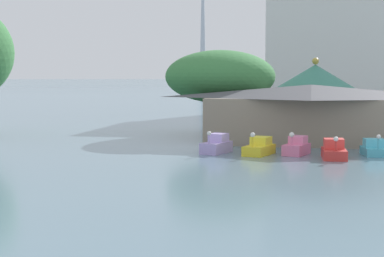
{
  "coord_description": "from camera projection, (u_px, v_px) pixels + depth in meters",
  "views": [
    {
      "loc": [
        10.45,
        -11.83,
        5.59
      ],
      "look_at": [
        4.21,
        19.01,
        2.75
      ],
      "focal_mm": 54.87,
      "sensor_mm": 36.0,
      "label": 1
    }
  ],
  "objects": [
    {
      "name": "pedal_boat_lavender",
      "position": [
        217.0,
        145.0,
        42.56
      ],
      "size": [
        2.15,
        3.0,
        1.68
      ],
      "rotation": [
        0.0,
        0.0,
        -1.9
      ],
      "color": "#B299D8",
      "rests_on": "ground"
    },
    {
      "name": "pedal_boat_yellow",
      "position": [
        259.0,
        148.0,
        41.6
      ],
      "size": [
        2.25,
        3.18,
        1.69
      ],
      "rotation": [
        0.0,
        0.0,
        -1.88
      ],
      "color": "yellow",
      "rests_on": "ground"
    },
    {
      "name": "pedal_boat_pink",
      "position": [
        297.0,
        147.0,
        41.64
      ],
      "size": [
        2.02,
        2.72,
        1.69
      ],
      "rotation": [
        0.0,
        0.0,
        -1.9
      ],
      "color": "pink",
      "rests_on": "ground"
    },
    {
      "name": "pedal_boat_red",
      "position": [
        334.0,
        151.0,
        39.65
      ],
      "size": [
        1.68,
        2.86,
        1.62
      ],
      "rotation": [
        0.0,
        0.0,
        -1.52
      ],
      "color": "red",
      "rests_on": "ground"
    },
    {
      "name": "pedal_boat_cyan",
      "position": [
        375.0,
        149.0,
        41.24
      ],
      "size": [
        1.9,
        2.53,
        1.58
      ],
      "rotation": [
        0.0,
        0.0,
        -1.43
      ],
      "color": "#4CB7CC",
      "rests_on": "ground"
    },
    {
      "name": "boathouse",
      "position": [
        311.0,
        113.0,
        48.69
      ],
      "size": [
        18.34,
        8.17,
        4.87
      ],
      "color": "gray",
      "rests_on": "ground"
    },
    {
      "name": "green_roof_pavilion",
      "position": [
        315.0,
        93.0,
        60.79
      ],
      "size": [
        10.57,
        10.57,
        7.45
      ],
      "color": "brown",
      "rests_on": "ground"
    },
    {
      "name": "shoreline_tree_mid",
      "position": [
        220.0,
        77.0,
        55.66
      ],
      "size": [
        10.45,
        10.45,
        8.03
      ],
      "color": "brown",
      "rests_on": "ground"
    },
    {
      "name": "background_building_block",
      "position": [
        363.0,
        41.0,
        90.41
      ],
      "size": [
        29.3,
        16.71,
        21.72
      ],
      "color": "silver",
      "rests_on": "ground"
    }
  ]
}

